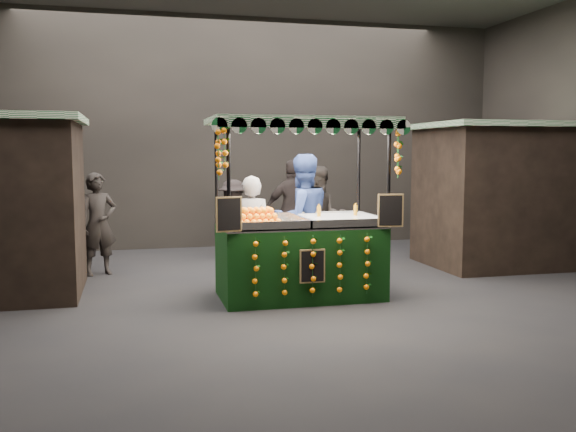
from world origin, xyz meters
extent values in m
plane|color=black|center=(0.00, 0.00, 0.00)|extent=(12.00, 12.00, 0.00)
cube|color=black|center=(0.00, 5.00, 2.50)|extent=(12.00, 0.10, 5.00)
cube|color=black|center=(0.00, -5.00, 2.50)|extent=(12.00, 0.10, 5.00)
cube|color=black|center=(4.40, 1.50, 1.25)|extent=(2.80, 2.00, 2.50)
cube|color=#125624|center=(4.40, 1.50, 2.55)|extent=(3.00, 2.20, 0.10)
cube|color=black|center=(0.05, -0.14, 0.51)|extent=(2.26, 1.23, 1.03)
cube|color=silver|center=(0.05, -0.14, 1.05)|extent=(2.26, 1.23, 0.04)
cylinder|color=black|center=(-1.05, -0.72, 1.23)|extent=(0.05, 0.05, 2.46)
cylinder|color=black|center=(1.15, -0.72, 1.23)|extent=(0.05, 0.05, 2.46)
cylinder|color=black|center=(-1.05, 0.45, 1.23)|extent=(0.05, 0.05, 2.46)
cylinder|color=black|center=(1.15, 0.45, 1.23)|extent=(0.05, 0.05, 2.46)
cube|color=#125624|center=(0.05, -0.14, 2.51)|extent=(2.52, 1.49, 0.08)
cube|color=silver|center=(0.67, -0.14, 1.11)|extent=(1.01, 1.11, 0.08)
cube|color=black|center=(-1.06, -0.79, 1.28)|extent=(0.35, 0.10, 0.45)
cube|color=black|center=(1.16, -0.79, 1.28)|extent=(0.35, 0.10, 0.45)
cube|color=black|center=(0.05, -0.80, 0.56)|extent=(0.35, 0.03, 0.45)
imported|color=slate|center=(-0.49, 0.66, 0.86)|extent=(0.72, 0.57, 1.72)
imported|color=navy|center=(0.31, 0.70, 1.02)|extent=(1.12, 0.95, 2.04)
imported|color=black|center=(-2.82, 2.29, 0.87)|extent=(0.74, 0.61, 1.73)
imported|color=#2E2926|center=(0.97, 1.80, 0.92)|extent=(1.01, 0.85, 1.83)
imported|color=#2E2625|center=(0.72, 2.74, 0.97)|extent=(1.15, 0.52, 1.94)
imported|color=#2A2222|center=(-0.33, 3.47, 0.77)|extent=(1.15, 1.02, 1.54)
imported|color=#282321|center=(-3.92, 2.45, 0.94)|extent=(1.08, 1.07, 1.88)
camera|label=1|loc=(-2.25, -8.69, 2.07)|focal=39.14mm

